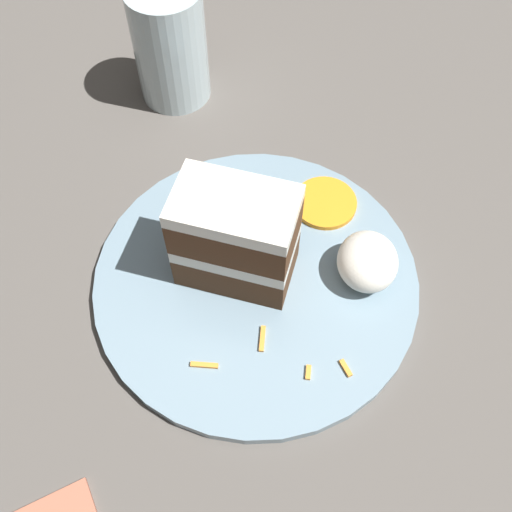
{
  "coord_description": "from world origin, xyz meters",
  "views": [
    {
      "loc": [
        0.22,
        0.01,
        0.49
      ],
      "look_at": [
        -0.04,
        -0.01,
        0.07
      ],
      "focal_mm": 42.0,
      "sensor_mm": 36.0,
      "label": 1
    }
  ],
  "objects_px": {
    "plate": "(256,280)",
    "cream_dollop": "(367,261)",
    "drinking_glass": "(171,52)",
    "orange_garnish": "(325,203)",
    "cake_slice": "(236,238)"
  },
  "relations": [
    {
      "from": "orange_garnish",
      "to": "cream_dollop",
      "type": "bearing_deg",
      "value": 24.93
    },
    {
      "from": "cream_dollop",
      "to": "orange_garnish",
      "type": "relative_size",
      "value": 0.97
    },
    {
      "from": "orange_garnish",
      "to": "cake_slice",
      "type": "bearing_deg",
      "value": -45.79
    },
    {
      "from": "plate",
      "to": "orange_garnish",
      "type": "relative_size",
      "value": 4.76
    },
    {
      "from": "plate",
      "to": "cream_dollop",
      "type": "xyz_separation_m",
      "value": [
        -0.01,
        0.1,
        0.03
      ]
    },
    {
      "from": "plate",
      "to": "cream_dollop",
      "type": "relative_size",
      "value": 4.92
    },
    {
      "from": "cake_slice",
      "to": "cream_dollop",
      "type": "distance_m",
      "value": 0.12
    },
    {
      "from": "orange_garnish",
      "to": "drinking_glass",
      "type": "distance_m",
      "value": 0.23
    },
    {
      "from": "cake_slice",
      "to": "drinking_glass",
      "type": "height_order",
      "value": "drinking_glass"
    },
    {
      "from": "cake_slice",
      "to": "drinking_glass",
      "type": "xyz_separation_m",
      "value": [
        -0.23,
        -0.09,
        -0.01
      ]
    },
    {
      "from": "cake_slice",
      "to": "drinking_glass",
      "type": "relative_size",
      "value": 0.86
    },
    {
      "from": "orange_garnish",
      "to": "drinking_glass",
      "type": "bearing_deg",
      "value": -133.57
    },
    {
      "from": "drinking_glass",
      "to": "cream_dollop",
      "type": "bearing_deg",
      "value": 40.75
    },
    {
      "from": "plate",
      "to": "cream_dollop",
      "type": "bearing_deg",
      "value": 95.4
    },
    {
      "from": "plate",
      "to": "orange_garnish",
      "type": "xyz_separation_m",
      "value": [
        -0.08,
        0.06,
        0.01
      ]
    }
  ]
}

